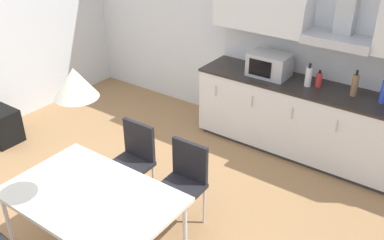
{
  "coord_description": "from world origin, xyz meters",
  "views": [
    {
      "loc": [
        2.43,
        -2.26,
        2.94
      ],
      "look_at": [
        0.39,
        0.61,
        1.0
      ],
      "focal_mm": 40.0,
      "sensor_mm": 36.0,
      "label": 1
    }
  ],
  "objects": [
    {
      "name": "chair_far_left",
      "position": [
        -0.15,
        0.34,
        0.53
      ],
      "size": [
        0.41,
        0.41,
        0.87
      ],
      "color": "black",
      "rests_on": "ground_plane"
    },
    {
      "name": "backsplash_tile",
      "position": [
        1.13,
        2.51,
        1.14
      ],
      "size": [
        3.09,
        0.02,
        0.48
      ],
      "primitive_type": "cube",
      "color": "silver",
      "rests_on": "kitchen_counter"
    },
    {
      "name": "ground_plane",
      "position": [
        0.0,
        0.0,
        -0.01
      ],
      "size": [
        8.2,
        7.56,
        0.02
      ],
      "primitive_type": "cube",
      "color": "#9E754C"
    },
    {
      "name": "bottle_white",
      "position": [
        0.9,
        2.19,
        1.02
      ],
      "size": [
        0.08,
        0.08,
        0.27
      ],
      "color": "white",
      "rests_on": "kitchen_counter"
    },
    {
      "name": "kitchen_counter",
      "position": [
        1.13,
        2.21,
        0.46
      ],
      "size": [
        3.11,
        0.65,
        0.9
      ],
      "color": "#333333",
      "rests_on": "ground_plane"
    },
    {
      "name": "bottle_blue",
      "position": [
        1.71,
        2.24,
        1.03
      ],
      "size": [
        0.08,
        0.08,
        0.3
      ],
      "color": "blue",
      "rests_on": "kitchen_counter"
    },
    {
      "name": "upper_wall_cabinets",
      "position": [
        1.13,
        2.35,
        1.75
      ],
      "size": [
        3.09,
        0.4,
        0.71
      ],
      "color": "silver"
    },
    {
      "name": "bottle_red",
      "position": [
        1.0,
        2.25,
        0.99
      ],
      "size": [
        0.07,
        0.07,
        0.2
      ],
      "color": "red",
      "rests_on": "kitchen_counter"
    },
    {
      "name": "dining_table",
      "position": [
        0.17,
        -0.5,
        0.69
      ],
      "size": [
        1.42,
        0.92,
        0.73
      ],
      "color": "silver",
      "rests_on": "ground_plane"
    },
    {
      "name": "chair_far_right",
      "position": [
        0.49,
        0.34,
        0.53
      ],
      "size": [
        0.41,
        0.41,
        0.87
      ],
      "color": "black",
      "rests_on": "ground_plane"
    },
    {
      "name": "wall_back",
      "position": [
        0.0,
        2.57,
        1.34
      ],
      "size": [
        6.56,
        0.1,
        2.67
      ],
      "primitive_type": "cube",
      "color": "silver",
      "rests_on": "ground_plane"
    },
    {
      "name": "bottle_brown",
      "position": [
        1.4,
        2.24,
        1.03
      ],
      "size": [
        0.07,
        0.07,
        0.3
      ],
      "color": "brown",
      "rests_on": "kitchen_counter"
    },
    {
      "name": "microwave",
      "position": [
        0.39,
        2.21,
        1.04
      ],
      "size": [
        0.48,
        0.35,
        0.28
      ],
      "color": "#ADADB2",
      "rests_on": "kitchen_counter"
    },
    {
      "name": "pendant_lamp",
      "position": [
        0.17,
        -0.5,
        1.72
      ],
      "size": [
        0.32,
        0.32,
        0.22
      ],
      "primitive_type": "cone",
      "color": "silver"
    }
  ]
}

